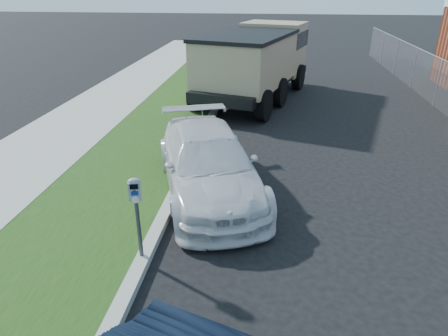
# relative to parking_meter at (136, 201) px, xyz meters

# --- Properties ---
(ground) EXTENTS (120.00, 120.00, 0.00)m
(ground) POSITION_rel_parking_meter_xyz_m (2.63, 0.95, -1.24)
(ground) COLOR black
(ground) RESTS_ON ground
(streetside) EXTENTS (6.12, 50.00, 0.15)m
(streetside) POSITION_rel_parking_meter_xyz_m (-2.94, 2.95, -1.17)
(streetside) COLOR gray
(streetside) RESTS_ON ground
(parking_meter) EXTENTS (0.24, 0.18, 1.52)m
(parking_meter) POSITION_rel_parking_meter_xyz_m (0.00, 0.00, 0.00)
(parking_meter) COLOR #3F4247
(parking_meter) RESTS_ON ground
(white_wagon) EXTENTS (3.53, 5.41, 1.46)m
(white_wagon) POSITION_rel_parking_meter_xyz_m (0.76, 2.83, -0.51)
(white_wagon) COLOR silver
(white_wagon) RESTS_ON ground
(dump_truck) EXTENTS (4.68, 7.77, 2.87)m
(dump_truck) POSITION_rel_parking_meter_xyz_m (1.50, 11.39, 0.37)
(dump_truck) COLOR black
(dump_truck) RESTS_ON ground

